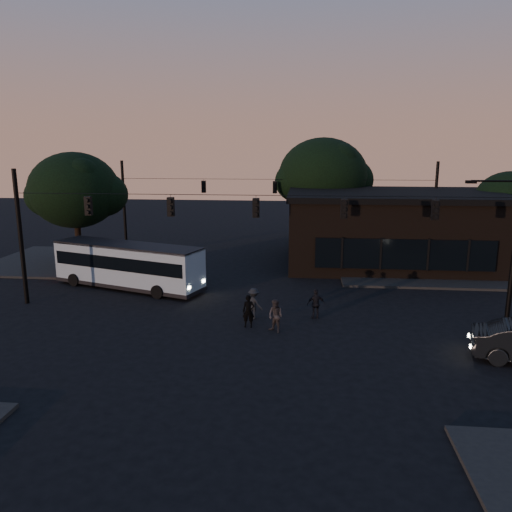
# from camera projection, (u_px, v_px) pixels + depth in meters

# --- Properties ---
(ground) EXTENTS (120.00, 120.00, 0.00)m
(ground) POSITION_uv_depth(u_px,v_px,m) (248.00, 338.00, 23.04)
(ground) COLOR black
(ground) RESTS_ON ground
(sidewalk_far_right) EXTENTS (14.00, 10.00, 0.15)m
(sidewalk_far_right) POSITION_uv_depth(u_px,v_px,m) (437.00, 270.00, 35.48)
(sidewalk_far_right) COLOR black
(sidewalk_far_right) RESTS_ON ground
(sidewalk_far_left) EXTENTS (14.00, 10.00, 0.15)m
(sidewalk_far_left) POSITION_uv_depth(u_px,v_px,m) (86.00, 262.00, 37.97)
(sidewalk_far_left) COLOR black
(sidewalk_far_left) RESTS_ON ground
(building) EXTENTS (15.40, 10.41, 5.40)m
(building) POSITION_uv_depth(u_px,v_px,m) (392.00, 228.00, 37.12)
(building) COLOR black
(building) RESTS_ON ground
(tree_behind) EXTENTS (7.60, 7.60, 9.43)m
(tree_behind) POSITION_uv_depth(u_px,v_px,m) (323.00, 176.00, 42.71)
(tree_behind) COLOR black
(tree_behind) RESTS_ON ground
(tree_right) EXTENTS (5.20, 5.20, 6.86)m
(tree_right) POSITION_uv_depth(u_px,v_px,m) (510.00, 201.00, 37.82)
(tree_right) COLOR black
(tree_right) RESTS_ON ground
(tree_left) EXTENTS (6.40, 6.40, 8.30)m
(tree_left) POSITION_uv_depth(u_px,v_px,m) (75.00, 190.00, 35.82)
(tree_left) COLOR black
(tree_left) RESTS_ON ground
(signal_rig_near) EXTENTS (26.24, 0.30, 7.50)m
(signal_rig_near) POSITION_uv_depth(u_px,v_px,m) (256.00, 229.00, 25.97)
(signal_rig_near) COLOR black
(signal_rig_near) RESTS_ON ground
(signal_rig_far) EXTENTS (26.24, 0.30, 7.50)m
(signal_rig_far) POSITION_uv_depth(u_px,v_px,m) (275.00, 201.00, 41.58)
(signal_rig_far) COLOR black
(signal_rig_far) RESTS_ON ground
(bus) EXTENTS (10.13, 5.42, 2.79)m
(bus) POSITION_uv_depth(u_px,v_px,m) (128.00, 263.00, 30.85)
(bus) COLOR #8CA3B2
(bus) RESTS_ON ground
(pedestrian_a) EXTENTS (0.60, 0.40, 1.62)m
(pedestrian_a) POSITION_uv_depth(u_px,v_px,m) (249.00, 311.00, 24.25)
(pedestrian_a) COLOR black
(pedestrian_a) RESTS_ON ground
(pedestrian_b) EXTENTS (0.98, 0.94, 1.59)m
(pedestrian_b) POSITION_uv_depth(u_px,v_px,m) (276.00, 316.00, 23.62)
(pedestrian_b) COLOR #2C2828
(pedestrian_b) RESTS_ON ground
(pedestrian_c) EXTENTS (0.98, 0.58, 1.57)m
(pedestrian_c) POSITION_uv_depth(u_px,v_px,m) (316.00, 304.00, 25.47)
(pedestrian_c) COLOR black
(pedestrian_c) RESTS_ON ground
(pedestrian_d) EXTENTS (1.19, 1.05, 1.60)m
(pedestrian_d) POSITION_uv_depth(u_px,v_px,m) (254.00, 303.00, 25.50)
(pedestrian_d) COLOR black
(pedestrian_d) RESTS_ON ground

